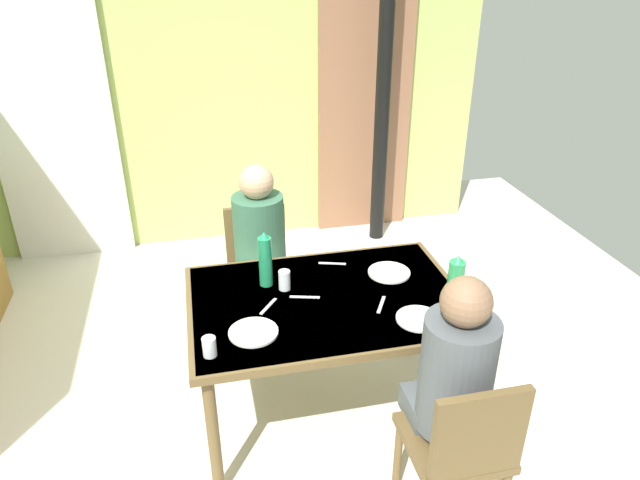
# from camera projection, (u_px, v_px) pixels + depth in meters

# --- Properties ---
(ground_plane) EXTENTS (6.32, 6.32, 0.00)m
(ground_plane) POSITION_uv_depth(u_px,v_px,m) (250.00, 434.00, 3.06)
(ground_plane) COLOR silver
(wall_back) EXTENTS (4.58, 0.10, 2.75)m
(wall_back) POSITION_uv_depth(u_px,v_px,m) (205.00, 78.00, 4.55)
(wall_back) COLOR #B1CA68
(wall_back) RESTS_ON ground_plane
(door_wooden) EXTENTS (0.80, 0.05, 2.00)m
(door_wooden) POSITION_uv_depth(u_px,v_px,m) (365.00, 118.00, 4.90)
(door_wooden) COLOR #8E5E44
(door_wooden) RESTS_ON ground_plane
(stove_pipe_column) EXTENTS (0.12, 0.12, 2.75)m
(stove_pipe_column) POSITION_uv_depth(u_px,v_px,m) (384.00, 79.00, 4.51)
(stove_pipe_column) COLOR black
(stove_pipe_column) RESTS_ON ground_plane
(curtain_panel) EXTENTS (0.90, 0.03, 2.31)m
(curtain_panel) POSITION_uv_depth(u_px,v_px,m) (51.00, 118.00, 4.33)
(curtain_panel) COLOR white
(curtain_panel) RESTS_ON ground_plane
(dining_table) EXTENTS (1.37, 0.94, 0.75)m
(dining_table) POSITION_uv_depth(u_px,v_px,m) (327.00, 310.00, 2.90)
(dining_table) COLOR brown
(dining_table) RESTS_ON ground_plane
(chair_near_diner) EXTENTS (0.40, 0.40, 0.87)m
(chair_near_diner) POSITION_uv_depth(u_px,v_px,m) (462.00, 447.00, 2.34)
(chair_near_diner) COLOR brown
(chair_near_diner) RESTS_ON ground_plane
(chair_far_diner) EXTENTS (0.40, 0.40, 0.87)m
(chair_far_diner) POSITION_uv_depth(u_px,v_px,m) (259.00, 267.00, 3.64)
(chair_far_diner) COLOR brown
(chair_far_diner) RESTS_ON ground_plane
(person_near_diner) EXTENTS (0.30, 0.37, 0.77)m
(person_near_diner) POSITION_uv_depth(u_px,v_px,m) (455.00, 370.00, 2.33)
(person_near_diner) COLOR #4F565B
(person_near_diner) RESTS_ON ground_plane
(person_far_diner) EXTENTS (0.30, 0.37, 0.77)m
(person_far_diner) POSITION_uv_depth(u_px,v_px,m) (259.00, 236.00, 3.40)
(person_far_diner) COLOR #3F6C4D
(person_far_diner) RESTS_ON ground_plane
(water_bottle_green_near) EXTENTS (0.08, 0.08, 0.27)m
(water_bottle_green_near) POSITION_uv_depth(u_px,v_px,m) (455.00, 281.00, 2.77)
(water_bottle_green_near) COLOR #2E9853
(water_bottle_green_near) RESTS_ON dining_table
(water_bottle_green_far) EXTENTS (0.07, 0.07, 0.30)m
(water_bottle_green_far) POSITION_uv_depth(u_px,v_px,m) (265.00, 260.00, 2.92)
(water_bottle_green_far) COLOR #1D8050
(water_bottle_green_far) RESTS_ON dining_table
(dinner_plate_near_left) EXTENTS (0.22, 0.22, 0.01)m
(dinner_plate_near_left) POSITION_uv_depth(u_px,v_px,m) (389.00, 272.00, 3.08)
(dinner_plate_near_left) COLOR white
(dinner_plate_near_left) RESTS_ON dining_table
(dinner_plate_near_right) EXTENTS (0.23, 0.23, 0.01)m
(dinner_plate_near_right) POSITION_uv_depth(u_px,v_px,m) (253.00, 332.00, 2.60)
(dinner_plate_near_right) COLOR white
(dinner_plate_near_right) RESTS_ON dining_table
(dinner_plate_far_center) EXTENTS (0.21, 0.21, 0.01)m
(dinner_plate_far_center) POSITION_uv_depth(u_px,v_px,m) (419.00, 319.00, 2.70)
(dinner_plate_far_center) COLOR white
(dinner_plate_far_center) RESTS_ON dining_table
(drinking_glass_by_near_diner) EXTENTS (0.06, 0.06, 0.09)m
(drinking_glass_by_near_diner) POSITION_uv_depth(u_px,v_px,m) (209.00, 347.00, 2.45)
(drinking_glass_by_near_diner) COLOR silver
(drinking_glass_by_near_diner) RESTS_ON dining_table
(drinking_glass_by_far_diner) EXTENTS (0.06, 0.06, 0.10)m
(drinking_glass_by_far_diner) POSITION_uv_depth(u_px,v_px,m) (284.00, 280.00, 2.92)
(drinking_glass_by_far_diner) COLOR silver
(drinking_glass_by_far_diner) RESTS_ON dining_table
(cutlery_knife_near) EXTENTS (0.15, 0.06, 0.00)m
(cutlery_knife_near) POSITION_uv_depth(u_px,v_px,m) (332.00, 263.00, 3.17)
(cutlery_knife_near) COLOR silver
(cutlery_knife_near) RESTS_ON dining_table
(cutlery_fork_near) EXTENTS (0.10, 0.13, 0.00)m
(cutlery_fork_near) POSITION_uv_depth(u_px,v_px,m) (268.00, 306.00, 2.80)
(cutlery_fork_near) COLOR silver
(cutlery_fork_near) RESTS_ON dining_table
(cutlery_knife_far) EXTENTS (0.15, 0.06, 0.00)m
(cutlery_knife_far) POSITION_uv_depth(u_px,v_px,m) (305.00, 297.00, 2.87)
(cutlery_knife_far) COLOR silver
(cutlery_knife_far) RESTS_ON dining_table
(cutlery_fork_far) EXTENTS (0.09, 0.14, 0.00)m
(cutlery_fork_far) POSITION_uv_depth(u_px,v_px,m) (381.00, 305.00, 2.81)
(cutlery_fork_far) COLOR silver
(cutlery_fork_far) RESTS_ON dining_table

